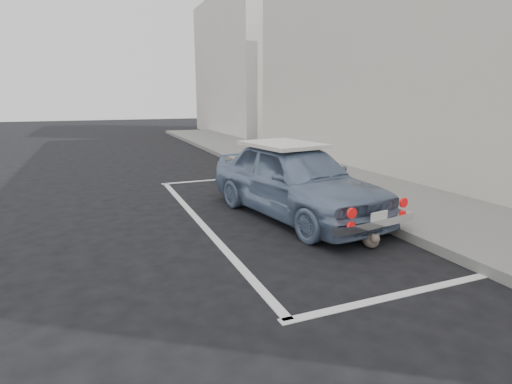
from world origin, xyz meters
TOP-DOWN VIEW (x-y plane):
  - ground at (0.00, 0.00)m, footprint 80.00×80.00m
  - sidewalk at (3.20, 2.00)m, footprint 2.80×40.00m
  - shop_building at (6.33, 4.00)m, footprint 3.50×18.00m
  - building_far at (6.35, 20.00)m, footprint 3.50×10.00m
  - pline_rear at (0.50, -0.50)m, footprint 3.00×0.12m
  - pline_front at (0.50, 6.50)m, footprint 3.00×0.12m
  - pline_side at (-0.90, 3.00)m, footprint 0.12×7.00m
  - retro_coupe at (0.85, 2.73)m, footprint 2.25×4.24m
  - cat at (1.12, 0.83)m, footprint 0.30×0.49m

SIDE VIEW (x-z plane):
  - ground at x=0.00m, z-range 0.00..0.00m
  - pline_rear at x=0.50m, z-range 0.00..0.01m
  - pline_front at x=0.50m, z-range 0.00..0.01m
  - pline_side at x=-0.90m, z-range 0.00..0.01m
  - sidewalk at x=3.20m, z-range 0.00..0.15m
  - cat at x=1.12m, z-range -0.01..0.26m
  - retro_coupe at x=0.85m, z-range 0.01..1.38m
  - shop_building at x=6.33m, z-range -0.01..6.99m
  - building_far at x=6.35m, z-range 0.00..8.00m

